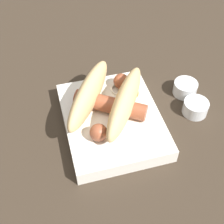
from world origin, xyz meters
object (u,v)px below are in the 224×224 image
object	(u,v)px
bread_roll	(107,98)
condiment_cup_far	(185,89)
food_tray	(112,121)
sausage	(111,105)
condiment_cup_near	(195,108)

from	to	relation	value
bread_roll	condiment_cup_far	xyz separation A→B (m)	(0.03, -0.19, -0.05)
food_tray	condiment_cup_far	size ratio (longest dim) A/B	4.42
sausage	condiment_cup_near	size ratio (longest dim) A/B	2.95
food_tray	bread_roll	distance (m)	0.05
condiment_cup_near	condiment_cup_far	xyz separation A→B (m)	(0.06, -0.00, 0.00)
bread_roll	condiment_cup_near	size ratio (longest dim) A/B	4.31
condiment_cup_near	condiment_cup_far	world-z (taller)	same
bread_roll	sausage	size ratio (longest dim) A/B	1.46
food_tray	condiment_cup_near	world-z (taller)	food_tray
sausage	bread_roll	bearing A→B (deg)	47.62
condiment_cup_near	condiment_cup_far	distance (m)	0.06
condiment_cup_near	condiment_cup_far	bearing A→B (deg)	-3.27
sausage	condiment_cup_far	size ratio (longest dim) A/B	2.95
food_tray	condiment_cup_near	xyz separation A→B (m)	(-0.01, -0.18, -0.00)
condiment_cup_far	bread_roll	bearing A→B (deg)	99.25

